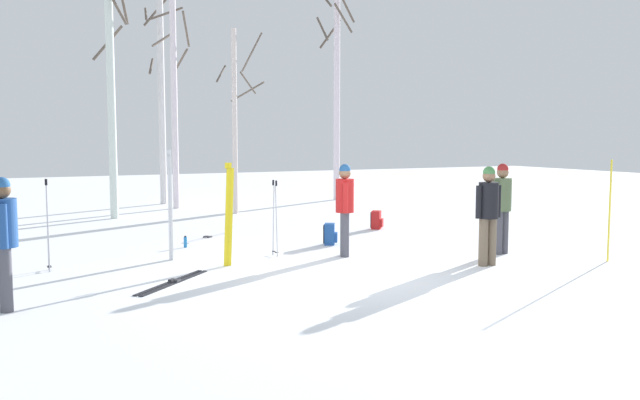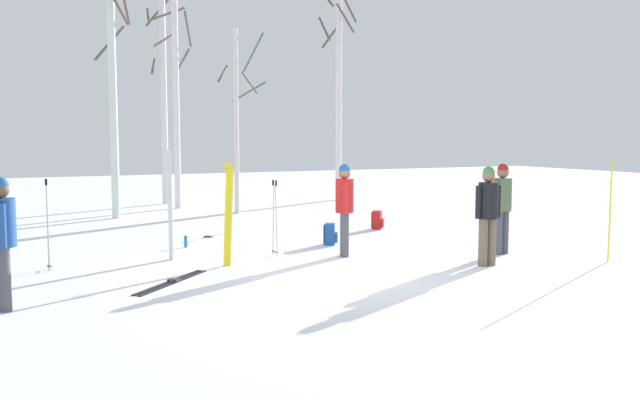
{
  "view_description": "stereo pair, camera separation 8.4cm",
  "coord_description": "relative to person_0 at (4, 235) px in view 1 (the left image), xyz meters",
  "views": [
    {
      "loc": [
        -5.02,
        -9.18,
        2.23
      ],
      "look_at": [
        0.56,
        2.43,
        1.0
      ],
      "focal_mm": 37.74,
      "sensor_mm": 36.0,
      "label": 1
    },
    {
      "loc": [
        -4.94,
        -9.22,
        2.23
      ],
      "look_at": [
        0.56,
        2.43,
        1.0
      ],
      "focal_mm": 37.74,
      "sensor_mm": 36.0,
      "label": 2
    }
  ],
  "objects": [
    {
      "name": "ground_plane",
      "position": [
        4.99,
        -0.17,
        -0.98
      ],
      "size": [
        60.0,
        60.0,
        0.0
      ],
      "primitive_type": "plane",
      "color": "white"
    },
    {
      "name": "person_0",
      "position": [
        0.0,
        0.0,
        0.0
      ],
      "size": [
        0.34,
        0.52,
        1.72
      ],
      "color": "#4C4C56",
      "rests_on": "ground_plane"
    },
    {
      "name": "person_1",
      "position": [
        5.73,
        1.59,
        0.0
      ],
      "size": [
        0.34,
        0.48,
        1.72
      ],
      "color": "#4C4C56",
      "rests_on": "ground_plane"
    },
    {
      "name": "person_2",
      "position": [
        7.52,
        -0.29,
        0.0
      ],
      "size": [
        0.52,
        0.34,
        1.72
      ],
      "color": "#72604C",
      "rests_on": "ground_plane"
    },
    {
      "name": "person_3",
      "position": [
        8.52,
        0.53,
        0.0
      ],
      "size": [
        0.51,
        0.34,
        1.72
      ],
      "color": "#4C4C56",
      "rests_on": "ground_plane"
    },
    {
      "name": "ski_pair_planted_0",
      "position": [
        9.73,
        -0.9,
        -0.08
      ],
      "size": [
        0.12,
        0.09,
        1.81
      ],
      "color": "yellow",
      "rests_on": "ground_plane"
    },
    {
      "name": "ski_pair_planted_1",
      "position": [
        3.5,
        1.62,
        -0.1
      ],
      "size": [
        0.2,
        0.02,
        1.78
      ],
      "color": "yellow",
      "rests_on": "ground_plane"
    },
    {
      "name": "ski_pair_planted_2",
      "position": [
        2.73,
        2.6,
        0.01
      ],
      "size": [
        0.05,
        0.13,
        1.98
      ],
      "color": "white",
      "rests_on": "ground_plane"
    },
    {
      "name": "ski_pair_lying_0",
      "position": [
        2.31,
        0.69,
        -0.97
      ],
      "size": [
        1.43,
        1.45,
        0.05
      ],
      "color": "black",
      "rests_on": "ground_plane"
    },
    {
      "name": "ski_pair_lying_1",
      "position": [
        4.09,
        4.87,
        -0.97
      ],
      "size": [
        1.45,
        1.25,
        0.05
      ],
      "color": "white",
      "rests_on": "ground_plane"
    },
    {
      "name": "ski_poles_0",
      "position": [
        0.67,
        2.5,
        -0.17
      ],
      "size": [
        0.07,
        0.21,
        1.53
      ],
      "color": "#B2B2BC",
      "rests_on": "ground_plane"
    },
    {
      "name": "ski_poles_1",
      "position": [
        4.58,
        2.19,
        -0.23
      ],
      "size": [
        0.07,
        0.25,
        1.41
      ],
      "color": "#B2B2BC",
      "rests_on": "ground_plane"
    },
    {
      "name": "backpack_0",
      "position": [
        6.07,
        2.89,
        -0.77
      ],
      "size": [
        0.34,
        0.33,
        0.44
      ],
      "color": "#1E4C99",
      "rests_on": "ground_plane"
    },
    {
      "name": "backpack_1",
      "position": [
        8.13,
        4.5,
        -0.77
      ],
      "size": [
        0.35,
        0.34,
        0.44
      ],
      "color": "red",
      "rests_on": "ground_plane"
    },
    {
      "name": "water_bottle_0",
      "position": [
        3.3,
        3.83,
        -0.87
      ],
      "size": [
        0.07,
        0.07,
        0.24
      ],
      "color": "#1E72BF",
      "rests_on": "ground_plane"
    },
    {
      "name": "birch_tree_2",
      "position": [
        2.8,
        9.4,
        2.98
      ],
      "size": [
        1.18,
        1.31,
        7.67
      ],
      "color": "silver",
      "rests_on": "ground_plane"
    },
    {
      "name": "birch_tree_3",
      "position": [
        4.86,
        12.78,
        2.54
      ],
      "size": [
        0.88,
        0.9,
        6.81
      ],
      "color": "silver",
      "rests_on": "ground_plane"
    },
    {
      "name": "birch_tree_4",
      "position": [
        4.91,
        11.22,
        2.49
      ],
      "size": [
        1.22,
        1.22,
        6.66
      ],
      "color": "silver",
      "rests_on": "ground_plane"
    },
    {
      "name": "birch_tree_5",
      "position": [
        6.15,
        9.1,
        1.78
      ],
      "size": [
        1.43,
        1.51,
        5.25
      ],
      "color": "silver",
      "rests_on": "ground_plane"
    },
    {
      "name": "birch_tree_6",
      "position": [
        10.66,
        11.6,
        3.02
      ],
      "size": [
        1.2,
        1.2,
        7.55
      ],
      "color": "silver",
      "rests_on": "ground_plane"
    }
  ]
}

